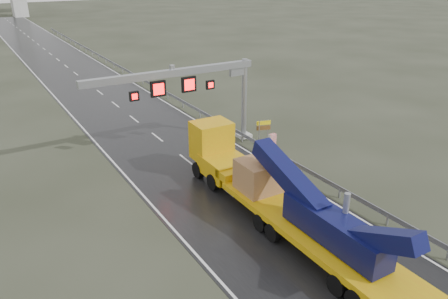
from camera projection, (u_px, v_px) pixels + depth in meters
ground at (324, 267)px, 22.95m from camera, size 400.00×400.00×0.00m
road at (100, 92)px, 54.43m from camera, size 11.00×200.00×0.02m
guardrail at (179, 99)px, 49.21m from camera, size 0.20×140.00×1.40m
sign_gantry at (196, 84)px, 35.93m from camera, size 14.90×1.20×7.42m
heavy_haul_truck at (271, 190)px, 26.80m from camera, size 3.32×20.98×4.92m
exit_sign_pair at (263, 128)px, 38.23m from camera, size 1.23×0.44×2.19m
striped_barrier at (272, 140)px, 38.33m from camera, size 0.63×0.35×1.04m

